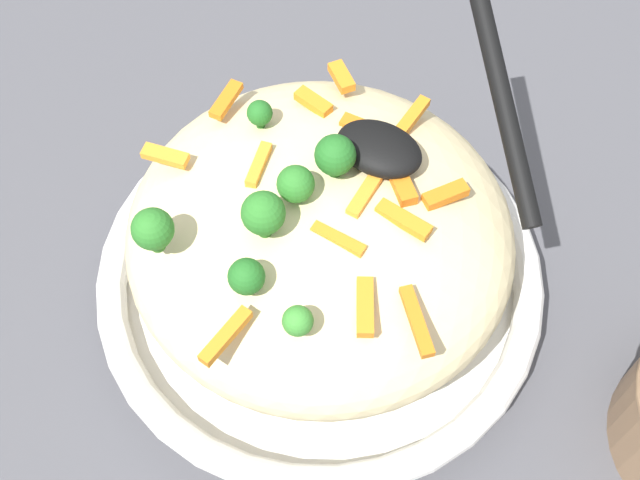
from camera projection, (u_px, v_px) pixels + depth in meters
ground_plane at (320, 297)px, 0.62m from camera, size 2.40×2.40×0.00m
serving_bowl at (320, 281)px, 0.60m from camera, size 0.32×0.32×0.05m
pasta_mound at (320, 234)px, 0.55m from camera, size 0.26×0.25×0.10m
carrot_piece_0 at (256, 169)px, 0.51m from camera, size 0.01×0.03×0.01m
carrot_piece_1 at (222, 334)px, 0.46m from camera, size 0.01×0.04×0.01m
carrot_piece_2 at (445, 195)px, 0.51m from camera, size 0.02×0.03×0.01m
carrot_piece_3 at (399, 178)px, 0.51m from camera, size 0.04×0.03×0.01m
carrot_piece_4 at (409, 121)px, 0.54m from camera, size 0.01×0.04×0.01m
carrot_piece_5 at (338, 239)px, 0.49m from camera, size 0.03×0.01×0.01m
carrot_piece_6 at (403, 220)px, 0.50m from camera, size 0.04×0.01×0.01m
carrot_piece_7 at (362, 127)px, 0.54m from camera, size 0.04×0.01×0.01m
carrot_piece_8 at (313, 102)px, 0.55m from camera, size 0.03×0.01×0.01m
carrot_piece_9 at (364, 195)px, 0.50m from camera, size 0.01×0.03×0.01m
carrot_piece_10 at (165, 156)px, 0.53m from camera, size 0.03×0.02×0.01m
carrot_piece_11 at (226, 100)px, 0.55m from camera, size 0.01×0.03×0.01m
carrot_piece_12 at (365, 307)px, 0.47m from camera, size 0.03×0.04×0.01m
carrot_piece_13 at (417, 321)px, 0.47m from camera, size 0.04×0.04×0.01m
carrot_piece_14 at (341, 77)px, 0.56m from camera, size 0.03×0.02×0.01m
broccoli_floret_0 at (333, 155)px, 0.50m from camera, size 0.03×0.03×0.03m
broccoli_floret_1 at (247, 277)px, 0.47m from camera, size 0.02×0.02×0.03m
broccoli_floret_2 at (263, 214)px, 0.48m from camera, size 0.03×0.03×0.03m
broccoli_floret_3 at (153, 230)px, 0.48m from camera, size 0.03×0.03×0.03m
broccoli_floret_4 at (296, 184)px, 0.49m from camera, size 0.02×0.02×0.03m
broccoli_floret_5 at (298, 321)px, 0.46m from camera, size 0.02×0.02×0.02m
broccoli_floret_6 at (260, 113)px, 0.53m from camera, size 0.02×0.02×0.02m
serving_spoon at (423, 131)px, 0.51m from camera, size 0.14×0.13×0.07m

